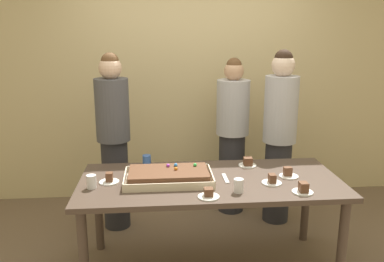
{
  "coord_description": "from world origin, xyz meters",
  "views": [
    {
      "loc": [
        -0.39,
        -2.9,
        1.89
      ],
      "look_at": [
        -0.13,
        0.15,
        1.11
      ],
      "focal_mm": 37.72,
      "sensor_mm": 36.0,
      "label": 1
    }
  ],
  "objects_px": {
    "party_table": "(210,189)",
    "plated_slice_center_front": "(209,194)",
    "plated_slice_near_right": "(272,181)",
    "person_serving_front": "(232,134)",
    "plated_slice_far_left": "(303,189)",
    "plated_slice_far_right": "(109,180)",
    "plated_slice_near_left": "(288,174)",
    "drink_cup_middle": "(239,186)",
    "person_striped_tie_right": "(279,134)",
    "drink_cup_far_end": "(147,161)",
    "sheet_cake": "(169,176)",
    "person_green_shirt_behind": "(114,139)",
    "cake_server_utensil": "(225,178)",
    "drink_cup_nearest": "(91,182)",
    "plated_slice_center_back": "(248,163)"
  },
  "relations": [
    {
      "from": "cake_server_utensil",
      "to": "person_serving_front",
      "type": "distance_m",
      "value": 1.08
    },
    {
      "from": "plated_slice_near_left",
      "to": "plated_slice_far_left",
      "type": "bearing_deg",
      "value": -89.63
    },
    {
      "from": "party_table",
      "to": "plated_slice_far_right",
      "type": "xyz_separation_m",
      "value": [
        -0.77,
        0.0,
        0.11
      ]
    },
    {
      "from": "drink_cup_middle",
      "to": "person_green_shirt_behind",
      "type": "xyz_separation_m",
      "value": [
        -0.98,
        1.06,
        0.08
      ]
    },
    {
      "from": "plated_slice_center_front",
      "to": "cake_server_utensil",
      "type": "height_order",
      "value": "plated_slice_center_front"
    },
    {
      "from": "drink_cup_middle",
      "to": "plated_slice_center_back",
      "type": "bearing_deg",
      "value": 70.95
    },
    {
      "from": "plated_slice_far_right",
      "to": "plated_slice_center_back",
      "type": "height_order",
      "value": "plated_slice_far_right"
    },
    {
      "from": "plated_slice_near_left",
      "to": "drink_cup_far_end",
      "type": "bearing_deg",
      "value": 163.06
    },
    {
      "from": "plated_slice_near_left",
      "to": "party_table",
      "type": "bearing_deg",
      "value": -179.8
    },
    {
      "from": "drink_cup_far_end",
      "to": "drink_cup_nearest",
      "type": "bearing_deg",
      "value": -131.56
    },
    {
      "from": "person_green_shirt_behind",
      "to": "plated_slice_center_front",
      "type": "bearing_deg",
      "value": 2.48
    },
    {
      "from": "sheet_cake",
      "to": "plated_slice_center_front",
      "type": "relative_size",
      "value": 4.45
    },
    {
      "from": "plated_slice_near_left",
      "to": "drink_cup_middle",
      "type": "relative_size",
      "value": 1.5
    },
    {
      "from": "party_table",
      "to": "plated_slice_center_front",
      "type": "distance_m",
      "value": 0.36
    },
    {
      "from": "person_green_shirt_behind",
      "to": "person_serving_front",
      "type": "bearing_deg",
      "value": 71.28
    },
    {
      "from": "plated_slice_far_left",
      "to": "plated_slice_far_right",
      "type": "bearing_deg",
      "value": 166.96
    },
    {
      "from": "plated_slice_near_right",
      "to": "sheet_cake",
      "type": "bearing_deg",
      "value": 171.5
    },
    {
      "from": "party_table",
      "to": "plated_slice_center_front",
      "type": "relative_size",
      "value": 13.38
    },
    {
      "from": "plated_slice_near_right",
      "to": "person_green_shirt_behind",
      "type": "relative_size",
      "value": 0.09
    },
    {
      "from": "plated_slice_far_right",
      "to": "sheet_cake",
      "type": "bearing_deg",
      "value": -1.83
    },
    {
      "from": "cake_server_utensil",
      "to": "plated_slice_far_right",
      "type": "bearing_deg",
      "value": -179.92
    },
    {
      "from": "plated_slice_far_right",
      "to": "cake_server_utensil",
      "type": "relative_size",
      "value": 0.75
    },
    {
      "from": "plated_slice_far_right",
      "to": "plated_slice_center_back",
      "type": "distance_m",
      "value": 1.16
    },
    {
      "from": "party_table",
      "to": "drink_cup_far_end",
      "type": "xyz_separation_m",
      "value": [
        -0.49,
        0.34,
        0.13
      ]
    },
    {
      "from": "plated_slice_near_right",
      "to": "person_serving_front",
      "type": "height_order",
      "value": "person_serving_front"
    },
    {
      "from": "person_serving_front",
      "to": "person_green_shirt_behind",
      "type": "xyz_separation_m",
      "value": [
        -1.18,
        -0.26,
        0.05
      ]
    },
    {
      "from": "plated_slice_far_left",
      "to": "drink_cup_nearest",
      "type": "relative_size",
      "value": 1.5
    },
    {
      "from": "drink_cup_nearest",
      "to": "person_striped_tie_right",
      "type": "relative_size",
      "value": 0.06
    },
    {
      "from": "drink_cup_far_end",
      "to": "person_serving_front",
      "type": "distance_m",
      "value": 1.12
    },
    {
      "from": "plated_slice_far_left",
      "to": "plated_slice_far_right",
      "type": "distance_m",
      "value": 1.42
    },
    {
      "from": "plated_slice_far_left",
      "to": "person_striped_tie_right",
      "type": "distance_m",
      "value": 1.12
    },
    {
      "from": "sheet_cake",
      "to": "plated_slice_far_left",
      "type": "xyz_separation_m",
      "value": [
        0.94,
        -0.31,
        -0.02
      ]
    },
    {
      "from": "drink_cup_far_end",
      "to": "sheet_cake",
      "type": "bearing_deg",
      "value": -64.04
    },
    {
      "from": "person_striped_tie_right",
      "to": "plated_slice_far_left",
      "type": "bearing_deg",
      "value": 45.83
    },
    {
      "from": "plated_slice_near_right",
      "to": "cake_server_utensil",
      "type": "distance_m",
      "value": 0.36
    },
    {
      "from": "plated_slice_near_right",
      "to": "plated_slice_center_front",
      "type": "bearing_deg",
      "value": -157.43
    },
    {
      "from": "drink_cup_nearest",
      "to": "person_striped_tie_right",
      "type": "height_order",
      "value": "person_striped_tie_right"
    },
    {
      "from": "plated_slice_far_left",
      "to": "person_green_shirt_behind",
      "type": "xyz_separation_m",
      "value": [
        -1.43,
        1.11,
        0.1
      ]
    },
    {
      "from": "plated_slice_center_back",
      "to": "drink_cup_middle",
      "type": "relative_size",
      "value": 1.5
    },
    {
      "from": "plated_slice_center_front",
      "to": "plated_slice_far_right",
      "type": "bearing_deg",
      "value": 154.53
    },
    {
      "from": "party_table",
      "to": "plated_slice_near_right",
      "type": "relative_size",
      "value": 13.38
    },
    {
      "from": "drink_cup_middle",
      "to": "person_striped_tie_right",
      "type": "distance_m",
      "value": 1.22
    },
    {
      "from": "plated_slice_near_left",
      "to": "plated_slice_far_right",
      "type": "height_order",
      "value": "same"
    },
    {
      "from": "drink_cup_nearest",
      "to": "drink_cup_far_end",
      "type": "bearing_deg",
      "value": 48.44
    },
    {
      "from": "sheet_cake",
      "to": "drink_cup_far_end",
      "type": "height_order",
      "value": "sheet_cake"
    },
    {
      "from": "cake_server_utensil",
      "to": "person_green_shirt_behind",
      "type": "relative_size",
      "value": 0.12
    },
    {
      "from": "drink_cup_middle",
      "to": "person_green_shirt_behind",
      "type": "height_order",
      "value": "person_green_shirt_behind"
    },
    {
      "from": "plated_slice_near_right",
      "to": "person_serving_front",
      "type": "xyz_separation_m",
      "value": [
        -0.08,
        1.18,
        0.05
      ]
    },
    {
      "from": "plated_slice_far_right",
      "to": "drink_cup_middle",
      "type": "relative_size",
      "value": 1.5
    },
    {
      "from": "plated_slice_far_right",
      "to": "person_green_shirt_behind",
      "type": "bearing_deg",
      "value": 92.98
    }
  ]
}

